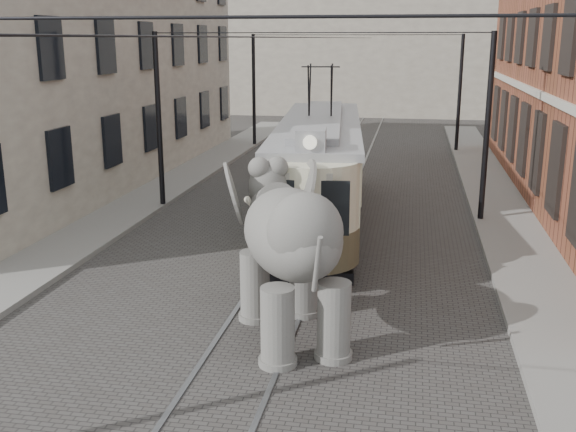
# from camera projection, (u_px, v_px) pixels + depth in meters

# --- Properties ---
(ground) EXTENTS (120.00, 120.00, 0.00)m
(ground) POSITION_uv_depth(u_px,v_px,m) (288.00, 275.00, 16.88)
(ground) COLOR #3C3937
(tram_rails) EXTENTS (1.54, 80.00, 0.02)m
(tram_rails) POSITION_uv_depth(u_px,v_px,m) (288.00, 275.00, 16.88)
(tram_rails) COLOR slate
(tram_rails) RESTS_ON ground
(sidewalk_right) EXTENTS (2.00, 60.00, 0.15)m
(sidewalk_right) POSITION_uv_depth(u_px,v_px,m) (538.00, 288.00, 15.80)
(sidewalk_right) COLOR slate
(sidewalk_right) RESTS_ON ground
(sidewalk_left) EXTENTS (2.00, 60.00, 0.15)m
(sidewalk_left) POSITION_uv_depth(u_px,v_px,m) (51.00, 257.00, 18.01)
(sidewalk_left) COLOR slate
(sidewalk_left) RESTS_ON ground
(stucco_building) EXTENTS (7.00, 24.00, 10.00)m
(stucco_building) POSITION_uv_depth(u_px,v_px,m) (66.00, 58.00, 27.04)
(stucco_building) COLOR gray
(stucco_building) RESTS_ON ground
(distant_block) EXTENTS (28.00, 10.00, 14.00)m
(distant_block) POSITION_uv_depth(u_px,v_px,m) (380.00, 22.00, 53.09)
(distant_block) COLOR gray
(distant_block) RESTS_ON ground
(catenary) EXTENTS (11.00, 30.20, 6.00)m
(catenary) POSITION_uv_depth(u_px,v_px,m) (311.00, 130.00, 20.89)
(catenary) COLOR black
(catenary) RESTS_ON ground
(tram) EXTENTS (3.81, 12.72, 4.97)m
(tram) POSITION_uv_depth(u_px,v_px,m) (320.00, 145.00, 21.36)
(tram) COLOR beige
(tram) RESTS_ON ground
(elephant) EXTENTS (4.98, 6.19, 3.33)m
(elephant) POSITION_uv_depth(u_px,v_px,m) (292.00, 258.00, 12.95)
(elephant) COLOR #605E59
(elephant) RESTS_ON ground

